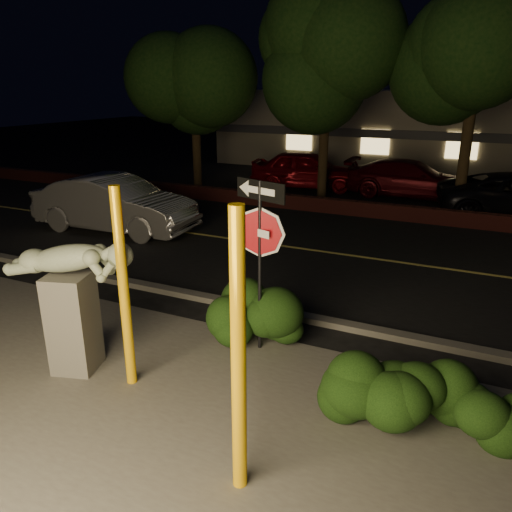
# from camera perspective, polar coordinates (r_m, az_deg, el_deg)

# --- Properties ---
(ground) EXTENTS (90.00, 90.00, 0.00)m
(ground) POSITION_cam_1_polar(r_m,az_deg,el_deg) (16.17, 12.38, 3.29)
(ground) COLOR black
(ground) RESTS_ON ground
(patio) EXTENTS (14.00, 6.00, 0.02)m
(patio) POSITION_cam_1_polar(r_m,az_deg,el_deg) (6.85, -10.84, -19.49)
(patio) COLOR #4C4944
(patio) RESTS_ON ground
(road) EXTENTS (80.00, 8.00, 0.01)m
(road) POSITION_cam_1_polar(r_m,az_deg,el_deg) (13.38, 9.41, 0.23)
(road) COLOR black
(road) RESTS_ON ground
(lane_marking) EXTENTS (80.00, 0.12, 0.00)m
(lane_marking) POSITION_cam_1_polar(r_m,az_deg,el_deg) (13.37, 9.41, 0.28)
(lane_marking) COLOR gold
(lane_marking) RESTS_ON road
(curb) EXTENTS (80.00, 0.25, 0.12)m
(curb) POSITION_cam_1_polar(r_m,az_deg,el_deg) (9.74, 2.62, -6.46)
(curb) COLOR #4C4944
(curb) RESTS_ON ground
(brick_wall) EXTENTS (40.00, 0.35, 0.50)m
(brick_wall) POSITION_cam_1_polar(r_m,az_deg,el_deg) (17.34, 13.44, 5.11)
(brick_wall) COLOR #461816
(brick_wall) RESTS_ON ground
(parking_lot) EXTENTS (40.00, 12.00, 0.01)m
(parking_lot) POSITION_cam_1_polar(r_m,az_deg,el_deg) (22.89, 16.48, 7.49)
(parking_lot) COLOR black
(parking_lot) RESTS_ON ground
(building) EXTENTS (22.00, 10.20, 4.00)m
(building) POSITION_cam_1_polar(r_m,az_deg,el_deg) (30.50, 19.38, 13.68)
(building) COLOR #6A6055
(building) RESTS_ON ground
(tree_far_a) EXTENTS (4.60, 4.60, 7.43)m
(tree_far_a) POSITION_cam_1_polar(r_m,az_deg,el_deg) (21.51, -7.20, 21.72)
(tree_far_a) COLOR black
(tree_far_a) RESTS_ON ground
(tree_far_b) EXTENTS (5.20, 5.20, 8.41)m
(tree_far_b) POSITION_cam_1_polar(r_m,az_deg,el_deg) (19.44, 8.29, 24.10)
(tree_far_b) COLOR black
(tree_far_b) RESTS_ON ground
(tree_far_c) EXTENTS (4.80, 4.80, 7.84)m
(tree_far_c) POSITION_cam_1_polar(r_m,az_deg,el_deg) (18.12, 24.28, 21.90)
(tree_far_c) COLOR black
(tree_far_c) RESTS_ON ground
(yellow_pole_left) EXTENTS (0.15, 0.15, 2.99)m
(yellow_pole_left) POSITION_cam_1_polar(r_m,az_deg,el_deg) (7.27, -14.87, -3.85)
(yellow_pole_left) COLOR #FFBA0D
(yellow_pole_left) RESTS_ON ground
(yellow_pole_right) EXTENTS (0.16, 0.16, 3.21)m
(yellow_pole_right) POSITION_cam_1_polar(r_m,az_deg,el_deg) (5.17, -2.01, -11.65)
(yellow_pole_right) COLOR #FFB90B
(yellow_pole_right) RESTS_ON ground
(signpost) EXTENTS (0.93, 0.32, 2.87)m
(signpost) POSITION_cam_1_polar(r_m,az_deg,el_deg) (7.82, 0.45, 2.64)
(signpost) COLOR black
(signpost) RESTS_ON ground
(sculpture) EXTENTS (1.97, 1.04, 2.12)m
(sculpture) POSITION_cam_1_polar(r_m,az_deg,el_deg) (7.95, -20.34, -3.91)
(sculpture) COLOR #4C4944
(sculpture) RESTS_ON ground
(hedge_center) EXTENTS (2.13, 1.06, 1.09)m
(hedge_center) POSITION_cam_1_polar(r_m,az_deg,el_deg) (8.51, -0.06, -6.77)
(hedge_center) COLOR black
(hedge_center) RESTS_ON ground
(hedge_right) EXTENTS (2.11, 1.61, 1.23)m
(hedge_right) POSITION_cam_1_polar(r_m,az_deg,el_deg) (6.93, 14.15, -13.20)
(hedge_right) COLOR black
(hedge_right) RESTS_ON ground
(hedge_far_right) EXTENTS (1.58, 1.30, 0.94)m
(hedge_far_right) POSITION_cam_1_polar(r_m,az_deg,el_deg) (7.18, 24.54, -14.60)
(hedge_far_right) COLOR black
(hedge_far_right) RESTS_ON ground
(silver_sedan) EXTENTS (5.14, 1.96, 1.67)m
(silver_sedan) POSITION_cam_1_polar(r_m,az_deg,el_deg) (15.74, -15.84, 5.73)
(silver_sedan) COLOR #BCBBC1
(silver_sedan) RESTS_ON ground
(parked_car_red) EXTENTS (5.00, 2.68, 1.62)m
(parked_car_red) POSITION_cam_1_polar(r_m,az_deg,el_deg) (21.84, 5.83, 9.79)
(parked_car_red) COLOR maroon
(parked_car_red) RESTS_ON ground
(parked_car_darkred) EXTENTS (5.09, 2.21, 1.46)m
(parked_car_darkred) POSITION_cam_1_polar(r_m,az_deg,el_deg) (20.90, 17.19, 8.42)
(parked_car_darkred) COLOR #3B050B
(parked_car_darkred) RESTS_ON ground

